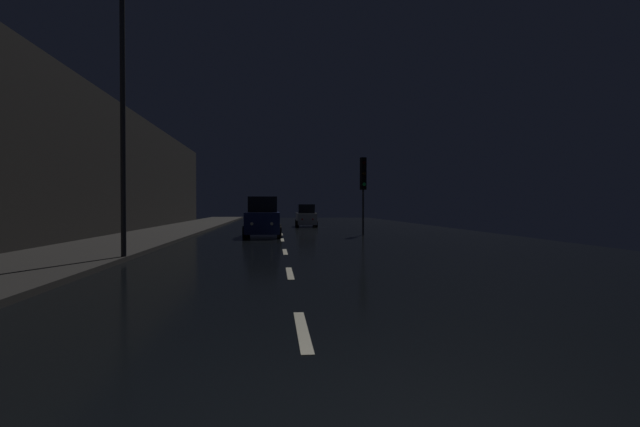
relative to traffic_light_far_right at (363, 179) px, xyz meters
name	(u,v)px	position (x,y,z in m)	size (l,w,h in m)	color
ground	(281,236)	(-4.82, 0.01, -3.30)	(26.63, 84.00, 0.02)	black
sidewalk_left	(156,235)	(-11.93, 0.01, -3.21)	(4.40, 84.00, 0.15)	#33302D
building_facade_left	(83,162)	(-14.53, -3.49, 0.58)	(0.80, 63.00, 7.74)	#2D2B28
lane_centerline	(283,244)	(-4.82, -6.42, -3.28)	(0.16, 35.48, 0.01)	beige
traffic_light_far_right	(363,179)	(0.00, 0.00, 0.00)	(0.35, 0.48, 4.57)	#38383A
streetlamp_overhead	(136,82)	(-9.42, -12.73, 2.24)	(1.70, 0.44, 8.55)	#2D2D30
car_approaching_headlights	(263,218)	(-5.86, -0.99, -2.27)	(2.04, 4.41, 2.22)	#141E51
car_distant_taillights	(306,216)	(-2.62, 11.71, -2.45)	(1.69, 3.66, 1.84)	silver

